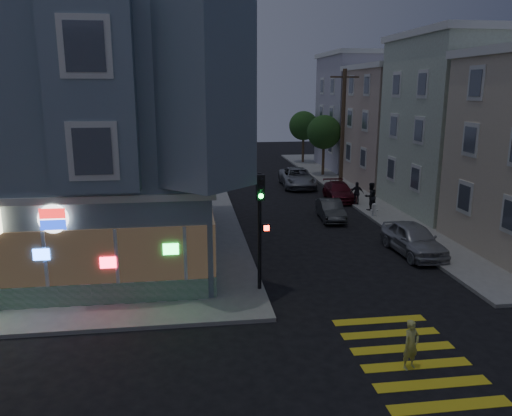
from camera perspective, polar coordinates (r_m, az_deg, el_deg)
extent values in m
plane|color=black|center=(15.35, -7.88, -16.76)|extent=(120.00, 120.00, 0.00)
cube|color=gray|center=(43.51, 23.99, 2.22)|extent=(24.00, 42.00, 0.15)
cube|color=slate|center=(25.15, -22.27, 7.82)|extent=(14.00, 14.00, 11.00)
cube|color=silver|center=(25.33, -23.49, 20.72)|extent=(14.60, 14.60, 0.40)
cube|color=silver|center=(25.34, -21.94, 4.11)|extent=(14.30, 14.30, 0.25)
cube|color=#196B33|center=(19.67, -25.95, -9.27)|extent=(13.60, 0.12, 0.80)
cube|color=#382B1E|center=(19.20, -26.37, -5.40)|extent=(13.60, 0.10, 2.00)
cylinder|color=white|center=(18.28, -22.17, -1.14)|extent=(1.00, 0.12, 1.00)
cube|color=#B0BBA2|center=(35.13, 25.85, 8.40)|extent=(12.00, 8.60, 10.50)
cube|color=#B6A18C|center=(42.97, 19.16, 8.68)|extent=(12.00, 8.60, 9.00)
cube|color=#B0AABB|center=(51.11, 14.67, 10.48)|extent=(12.00, 8.60, 10.50)
cylinder|color=#4C3826|center=(39.21, 9.87, 8.83)|extent=(0.30, 0.30, 9.00)
cube|color=#4C3826|center=(39.10, 10.11, 14.53)|extent=(2.20, 0.12, 0.12)
cylinder|color=#4C3826|center=(45.30, 7.69, 5.81)|extent=(0.24, 0.24, 3.20)
sphere|color=#20491A|center=(45.06, 7.78, 8.59)|extent=(3.00, 3.00, 3.00)
cylinder|color=#4C3826|center=(52.99, 5.40, 6.98)|extent=(0.24, 0.24, 3.20)
sphere|color=#20491A|center=(52.79, 5.46, 9.35)|extent=(3.00, 3.00, 3.00)
imported|color=#C4C766|center=(15.09, 17.30, -14.70)|extent=(0.62, 0.51, 1.45)
imported|color=black|center=(32.51, 12.97, 1.30)|extent=(1.02, 0.89, 1.77)
imported|color=black|center=(33.96, 11.46, 1.67)|extent=(0.94, 0.53, 1.51)
imported|color=#ABADB2|center=(24.88, 17.54, -3.39)|extent=(1.92, 4.46, 1.50)
imported|color=#36393B|center=(30.29, 8.53, -0.23)|extent=(1.55, 3.72, 1.20)
imported|color=#5B1420|center=(35.74, 9.46, 1.87)|extent=(2.01, 4.38, 1.24)
imported|color=#94979D|center=(40.18, 4.75, 3.48)|extent=(2.75, 5.50, 1.50)
cylinder|color=black|center=(18.86, 0.41, -2.78)|extent=(0.15, 0.15, 4.54)
cube|color=black|center=(18.25, 0.51, 2.39)|extent=(0.31, 0.28, 0.95)
sphere|color=black|center=(18.05, 0.58, 3.23)|extent=(0.18, 0.18, 0.18)
sphere|color=black|center=(18.10, 0.57, 2.30)|extent=(0.18, 0.18, 0.18)
sphere|color=#19F23F|center=(18.16, 0.57, 1.37)|extent=(0.18, 0.18, 0.18)
cube|color=black|center=(18.67, 1.17, -2.23)|extent=(0.30, 0.21, 0.29)
cube|color=#FF2614|center=(18.58, 1.22, -2.31)|extent=(0.20, 0.02, 0.20)
cylinder|color=white|center=(31.11, 13.34, -0.35)|extent=(0.25, 0.25, 0.62)
sphere|color=white|center=(31.03, 13.37, 0.30)|extent=(0.27, 0.27, 0.27)
cylinder|color=white|center=(31.10, 13.34, -0.25)|extent=(0.46, 0.12, 0.12)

